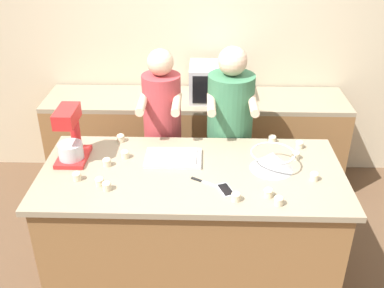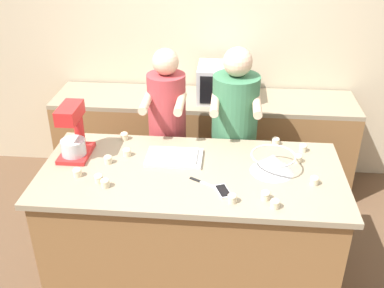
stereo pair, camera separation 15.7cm
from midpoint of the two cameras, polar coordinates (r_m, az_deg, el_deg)
ground_plane at (r=3.62m, az=-1.32°, el=-16.37°), size 16.00×16.00×0.00m
back_wall at (r=4.38m, az=-0.45°, el=12.74°), size 10.00×0.06×2.70m
island_counter at (r=3.29m, az=-1.41°, el=-10.48°), size 2.04×0.95×0.96m
back_counter at (r=4.40m, az=-0.56°, el=0.29°), size 2.80×0.60×0.93m
person_left at (r=3.65m, az=-4.94°, el=0.64°), size 0.32×0.49×1.59m
person_right at (r=3.64m, az=3.50°, el=0.48°), size 0.37×0.52×1.62m
stand_mixer at (r=3.20m, az=-16.53°, el=0.80°), size 0.20×0.30×0.39m
mixing_bowl at (r=3.04m, az=8.70°, el=-2.03°), size 0.30×0.30×0.13m
baking_tray at (r=3.13m, az=-3.83°, el=-1.74°), size 0.39×0.26×0.04m
microwave_oven at (r=4.13m, az=1.82°, el=7.87°), size 0.46×0.40×0.32m
cell_phone at (r=2.82m, az=2.72°, el=-5.88°), size 0.12×0.16×0.01m
knife at (r=2.89m, az=-0.03°, el=-4.88°), size 0.20×0.12×0.01m
cupcake_0 at (r=3.34m, az=12.21°, el=-0.04°), size 0.06×0.06×0.06m
cupcake_1 at (r=2.72m, az=9.34°, el=-7.09°), size 0.06×0.06×0.06m
cupcake_2 at (r=2.88m, az=-12.34°, el=-5.20°), size 0.06×0.06×0.06m
cupcake_3 at (r=3.19m, az=-9.89°, el=-1.26°), size 0.06×0.06×0.06m
cupcake_4 at (r=2.93m, az=-13.17°, el=-4.62°), size 0.06×0.06×0.06m
cupcake_5 at (r=2.78m, az=8.08°, el=-6.11°), size 0.06×0.06×0.06m
cupcake_6 at (r=3.12m, az=-12.18°, el=-2.24°), size 0.06×0.06×0.06m
cupcake_7 at (r=2.99m, az=13.84°, el=-3.98°), size 0.06×0.06×0.06m
cupcake_8 at (r=2.72m, az=3.96°, el=-6.66°), size 0.06×0.06×0.06m
cupcake_9 at (r=3.02m, az=-15.86°, el=-3.92°), size 0.06×0.06×0.06m
cupcake_10 at (r=3.20m, az=11.69°, el=-1.37°), size 0.06×0.06×0.06m
cupcake_11 at (r=3.41m, az=-10.34°, el=0.79°), size 0.06×0.06×0.06m
cupcake_12 at (r=3.38m, az=8.85°, el=0.67°), size 0.06×0.06×0.06m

